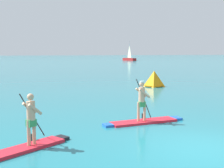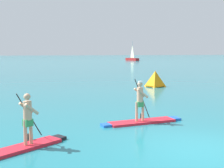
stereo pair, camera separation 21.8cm
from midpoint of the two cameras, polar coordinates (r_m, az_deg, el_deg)
The scene contains 5 objects.
ground at distance 9.88m, azimuth 16.04°, elevation -11.57°, with size 440.00×440.00×0.00m, color #1E727F.
paddleboarder_near_left at distance 9.73m, azimuth -16.03°, elevation -9.58°, with size 2.71×2.06×1.74m.
paddleboarder_mid_center at distance 12.71m, azimuth 5.47°, elevation -5.76°, with size 3.61×1.13×1.86m.
race_marker_buoy at distance 25.76m, azimuth 7.74°, elevation 0.85°, with size 1.78×1.78×1.34m.
sailboat_right_horizon at distance 98.24m, azimuth 3.23°, elevation 4.88°, with size 2.99×5.97×6.27m.
Camera 1 is at (-5.08, -7.98, 2.98)m, focal length 48.28 mm.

